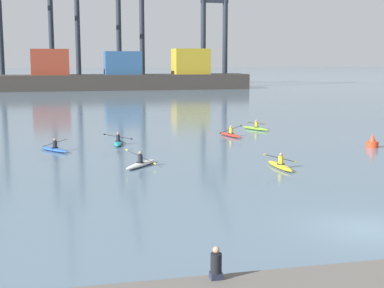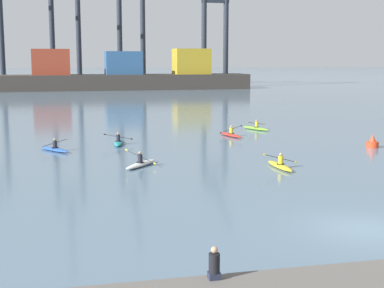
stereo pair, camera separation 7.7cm
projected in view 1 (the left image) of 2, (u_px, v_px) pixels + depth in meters
ground_plane at (366, 230)px, 21.60m from camera, size 800.00×800.00×0.00m
container_barge at (123, 76)px, 119.43m from camera, size 54.44×8.40×8.75m
gantry_crane_west_mid at (63, 0)px, 128.00m from camera, size 7.21×18.57×43.01m
gantry_crane_east_mid at (130, 10)px, 130.09m from camera, size 6.69×16.64×36.76m
gantry_crane_east at (215, 17)px, 128.67m from camera, size 6.48×18.84×31.35m
channel_buoy at (372, 143)px, 41.62m from camera, size 0.90×0.90×1.00m
kayak_yellow at (280, 165)px, 33.78m from camera, size 2.23×3.41×0.96m
kayak_red at (230, 134)px, 47.59m from camera, size 2.18×3.44×0.95m
kayak_lime at (256, 128)px, 52.03m from camera, size 2.10×3.36×0.95m
kayak_blue at (54, 149)px, 39.92m from camera, size 2.40×3.15×0.95m
kayak_white at (141, 164)px, 34.31m from camera, size 2.57×3.04×1.04m
kayak_teal at (118, 142)px, 43.12m from camera, size 2.25×3.45×0.95m
seated_onlooker at (216, 265)px, 14.73m from camera, size 0.32×0.30×0.90m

